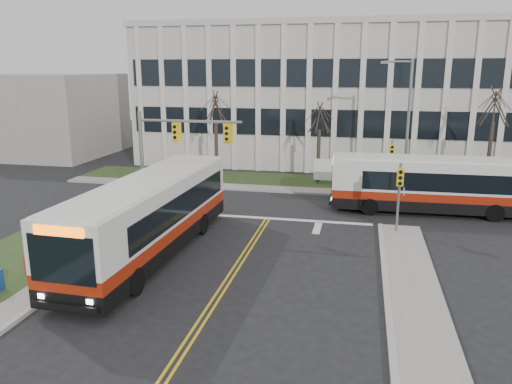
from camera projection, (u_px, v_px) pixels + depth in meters
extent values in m
plane|color=black|center=(233.00, 273.00, 21.48)|extent=(120.00, 120.00, 0.00)
cube|color=#9E9B93|center=(12.00, 309.00, 18.13)|extent=(1.20, 26.00, 0.14)
cube|color=#9E9B93|center=(430.00, 355.00, 15.21)|extent=(2.00, 26.00, 0.14)
cube|color=#9E9B93|center=(357.00, 193.00, 34.89)|extent=(44.00, 1.60, 0.14)
cube|color=#29431C|center=(357.00, 184.00, 37.55)|extent=(44.00, 5.00, 0.12)
cube|color=beige|center=(362.00, 96.00, 47.51)|extent=(40.00, 16.00, 12.00)
cube|color=#9E9B93|center=(49.00, 115.00, 50.44)|extent=(12.00, 12.00, 8.00)
cylinder|color=slate|center=(142.00, 165.00, 29.04)|extent=(0.22, 0.22, 6.20)
cylinder|color=slate|center=(190.00, 121.00, 27.81)|extent=(6.00, 0.16, 0.16)
cube|color=yellow|center=(176.00, 132.00, 27.97)|extent=(0.34, 0.24, 0.92)
cube|color=yellow|center=(227.00, 133.00, 27.37)|extent=(0.34, 0.24, 0.92)
cylinder|color=slate|center=(398.00, 199.00, 26.22)|extent=(0.14, 0.14, 3.80)
cube|color=yellow|center=(400.00, 177.00, 25.74)|extent=(0.34, 0.24, 0.92)
cylinder|color=slate|center=(391.00, 168.00, 34.29)|extent=(0.14, 0.14, 3.80)
cube|color=yellow|center=(392.00, 151.00, 33.81)|extent=(0.34, 0.24, 0.92)
cylinder|color=slate|center=(408.00, 128.00, 34.10)|extent=(0.20, 0.20, 9.20)
cylinder|color=slate|center=(399.00, 62.00, 33.22)|extent=(1.80, 0.14, 0.14)
cube|color=slate|center=(385.00, 62.00, 33.41)|extent=(0.50, 0.25, 0.18)
cylinder|color=slate|center=(316.00, 178.00, 37.59)|extent=(0.08, 0.08, 1.00)
cylinder|color=slate|center=(332.00, 179.00, 37.35)|extent=(0.08, 0.08, 1.00)
cube|color=white|center=(324.00, 170.00, 37.30)|extent=(1.50, 0.12, 1.60)
cylinder|color=#42352B|center=(216.00, 150.00, 39.22)|extent=(0.28, 0.28, 4.62)
cylinder|color=#42352B|center=(318.00, 157.00, 37.86)|extent=(0.28, 0.28, 4.09)
cylinder|color=#42352B|center=(489.00, 157.00, 35.15)|extent=(0.28, 0.28, 4.95)
cube|color=#B0161F|center=(33.00, 266.00, 21.01)|extent=(0.50, 0.45, 0.95)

